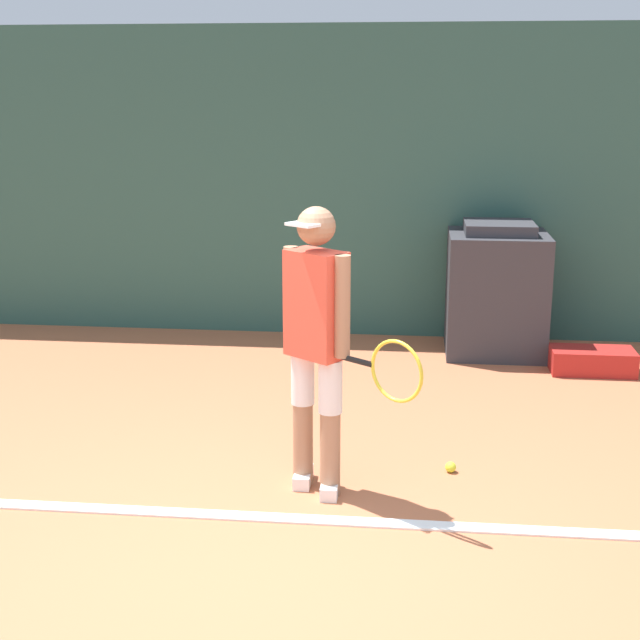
% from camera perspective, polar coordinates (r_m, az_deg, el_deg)
% --- Properties ---
extents(ground_plane, '(24.00, 24.00, 0.00)m').
position_cam_1_polar(ground_plane, '(4.61, -3.82, -15.80)').
color(ground_plane, '#B76642').
extents(back_wall, '(24.00, 0.10, 2.90)m').
position_cam_1_polar(back_wall, '(8.49, 1.27, 8.68)').
color(back_wall, '#2D564C').
rests_on(back_wall, ground_plane).
extents(court_baseline, '(21.60, 0.10, 0.01)m').
position_cam_1_polar(court_baseline, '(5.10, -2.71, -12.54)').
color(court_baseline, white).
rests_on(court_baseline, ground_plane).
extents(tennis_player, '(0.82, 0.64, 1.70)m').
position_cam_1_polar(tennis_player, '(5.10, -0.11, -1.14)').
color(tennis_player, '#A37556').
rests_on(tennis_player, ground_plane).
extents(tennis_ball, '(0.07, 0.07, 0.07)m').
position_cam_1_polar(tennis_ball, '(5.71, 8.36, -9.30)').
color(tennis_ball, '#D1E533').
rests_on(tennis_ball, ground_plane).
extents(covered_chair, '(0.87, 0.81, 1.19)m').
position_cam_1_polar(covered_chair, '(8.14, 11.20, 1.86)').
color(covered_chair, '#333338').
rests_on(covered_chair, ground_plane).
extents(equipment_bag, '(0.69, 0.35, 0.20)m').
position_cam_1_polar(equipment_bag, '(7.85, 17.03, -2.52)').
color(equipment_bag, '#B2231E').
rests_on(equipment_bag, ground_plane).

